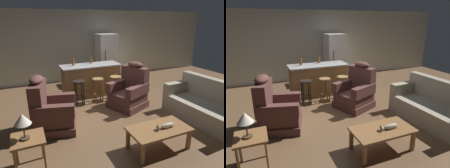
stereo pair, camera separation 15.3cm
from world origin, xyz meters
The scene contains 16 objects.
ground_plane centered at (0.00, 0.00, 0.00)m, with size 12.00×12.00×0.00m.
back_wall centered at (0.00, 3.12, 1.30)m, with size 12.00×0.05×2.60m.
coffee_table centered at (0.19, -1.83, 0.36)m, with size 1.10×0.60×0.42m.
fish_figurine centered at (0.29, -1.88, 0.46)m, with size 0.34×0.10×0.10m.
couch centered at (1.89, -1.37, 0.34)m, with size 0.94×1.94×0.94m.
recliner_near_lamp centered at (-1.46, -0.33, 0.42)m, with size 1.03×1.03×1.20m.
recliner_near_island centered at (0.64, 0.04, 0.42)m, with size 1.10×1.10×1.20m.
end_table centered at (-1.94, -1.44, 0.46)m, with size 0.48×0.48×0.56m.
table_lamp centered at (-1.98, -1.46, 0.87)m, with size 0.24×0.24×0.41m.
kitchen_island centered at (0.00, 1.35, 0.48)m, with size 1.80×0.70×0.95m.
bar_stool_left centered at (-0.56, 0.72, 0.47)m, with size 0.32×0.32×0.68m.
bar_stool_middle centered at (-0.01, 0.72, 0.47)m, with size 0.32×0.32×0.68m.
bar_stool_right centered at (0.54, 0.72, 0.47)m, with size 0.32×0.32×0.68m.
refrigerator centered at (1.04, 2.55, 0.88)m, with size 0.70×0.69×1.76m.
bottle_tall_green centered at (-0.50, 1.46, 1.06)m, with size 0.07×0.07×0.30m.
bottle_short_amber centered at (0.09, 1.54, 1.04)m, with size 0.07×0.07×0.24m.
Camera 2 is at (-1.73, -4.39, 2.25)m, focal length 32.00 mm.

